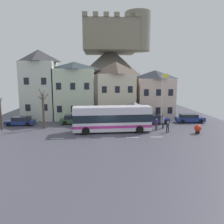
{
  "coord_description": "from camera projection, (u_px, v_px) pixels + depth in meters",
  "views": [
    {
      "loc": [
        -1.09,
        -26.98,
        7.2
      ],
      "look_at": [
        0.87,
        4.43,
        2.22
      ],
      "focal_mm": 34.91,
      "sensor_mm": 36.0,
      "label": 1
    }
  ],
  "objects": [
    {
      "name": "pedestrian_00",
      "position": [
        163.0,
        122.0,
        31.11
      ],
      "size": [
        0.3,
        0.37,
        1.69
      ],
      "color": "#2D2D38",
      "rests_on": "ground_plane"
    },
    {
      "name": "flagpole",
      "position": [
        163.0,
        96.0,
        32.87
      ],
      "size": [
        0.95,
        0.1,
        7.83
      ],
      "color": "silver",
      "rests_on": "ground_plane"
    },
    {
      "name": "parked_car_00",
      "position": [
        154.0,
        119.0,
        34.44
      ],
      "size": [
        4.6,
        2.36,
        1.39
      ],
      "rotation": [
        0.0,
        0.0,
        0.1
      ],
      "color": "navy",
      "rests_on": "ground_plane"
    },
    {
      "name": "pedestrian_02",
      "position": [
        144.0,
        123.0,
        31.48
      ],
      "size": [
        0.36,
        0.28,
        1.5
      ],
      "color": "#38332D",
      "rests_on": "ground_plane"
    },
    {
      "name": "pedestrian_01",
      "position": [
        168.0,
        126.0,
        28.71
      ],
      "size": [
        0.35,
        0.35,
        1.47
      ],
      "color": "#2D2D38",
      "rests_on": "ground_plane"
    },
    {
      "name": "bare_tree_00",
      "position": [
        43.0,
        110.0,
        30.68
      ],
      "size": [
        1.54,
        1.62,
        5.72
      ],
      "color": "brown",
      "rests_on": "ground_plane"
    },
    {
      "name": "townhouse_00",
      "position": [
        40.0,
        85.0,
        37.74
      ],
      "size": [
        5.48,
        5.56,
        11.9
      ],
      "color": "beige",
      "rests_on": "ground_plane"
    },
    {
      "name": "parked_car_03",
      "position": [
        190.0,
        118.0,
        35.29
      ],
      "size": [
        4.52,
        1.98,
        1.37
      ],
      "rotation": [
        0.0,
        0.0,
        -0.04
      ],
      "color": "navy",
      "rests_on": "ground_plane"
    },
    {
      "name": "townhouse_03",
      "position": [
        155.0,
        94.0,
        39.12
      ],
      "size": [
        6.25,
        5.29,
        8.49
      ],
      "color": "beige",
      "rests_on": "ground_plane"
    },
    {
      "name": "pedestrian_03",
      "position": [
        156.0,
        124.0,
        30.03
      ],
      "size": [
        0.34,
        0.39,
        1.63
      ],
      "color": "#2D2D38",
      "rests_on": "ground_plane"
    },
    {
      "name": "harbour_buoy",
      "position": [
        198.0,
        129.0,
        28.26
      ],
      "size": [
        0.91,
        0.91,
        1.16
      ],
      "color": "black",
      "rests_on": "ground_plane"
    },
    {
      "name": "transit_bus",
      "position": [
        112.0,
        119.0,
        28.97
      ],
      "size": [
        10.45,
        3.01,
        3.43
      ],
      "rotation": [
        0.0,
        0.0,
        0.05
      ],
      "color": "silver",
      "rests_on": "ground_plane"
    },
    {
      "name": "bus_shelter",
      "position": [
        134.0,
        106.0,
        33.33
      ],
      "size": [
        3.6,
        3.6,
        3.54
      ],
      "color": "#473D33",
      "rests_on": "ground_plane"
    },
    {
      "name": "parked_car_01",
      "position": [
        74.0,
        119.0,
        34.25
      ],
      "size": [
        4.27,
        2.04,
        1.41
      ],
      "rotation": [
        0.0,
        0.0,
        0.02
      ],
      "color": "#305538",
      "rests_on": "ground_plane"
    },
    {
      "name": "public_bench",
      "position": [
        136.0,
        119.0,
        35.67
      ],
      "size": [
        1.78,
        0.48,
        0.87
      ],
      "color": "#33473D",
      "rests_on": "ground_plane"
    },
    {
      "name": "hilltop_castle",
      "position": [
        110.0,
        74.0,
        55.0
      ],
      "size": [
        33.26,
        33.26,
        22.15
      ],
      "color": "#615B54",
      "rests_on": "ground_plane"
    },
    {
      "name": "townhouse_02",
      "position": [
        116.0,
        90.0,
        39.27
      ],
      "size": [
        6.45,
        6.7,
        10.0
      ],
      "color": "beige",
      "rests_on": "ground_plane"
    },
    {
      "name": "parked_car_02",
      "position": [
        21.0,
        121.0,
        33.26
      ],
      "size": [
        4.26,
        1.98,
        1.31
      ],
      "rotation": [
        0.0,
        0.0,
        3.13
      ],
      "color": "navy",
      "rests_on": "ground_plane"
    },
    {
      "name": "bare_tree_01",
      "position": [
        0.0,
        113.0,
        30.01
      ],
      "size": [
        1.17,
        1.89,
        5.02
      ],
      "color": "#47382D",
      "rests_on": "ground_plane"
    },
    {
      "name": "ground_plane",
      "position": [
        107.0,
        135.0,
        27.79
      ],
      "size": [
        40.0,
        60.0,
        0.07
      ],
      "color": "#4B4956"
    },
    {
      "name": "townhouse_01",
      "position": [
        75.0,
        90.0,
        38.37
      ],
      "size": [
        6.8,
        5.77,
        9.91
      ],
      "color": "beige",
      "rests_on": "ground_plane"
    }
  ]
}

